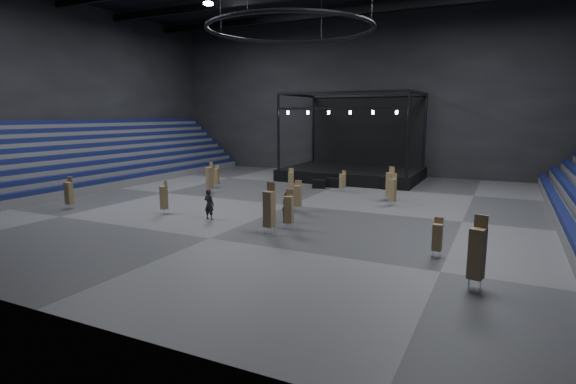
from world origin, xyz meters
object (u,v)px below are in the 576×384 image
at_px(flight_case_mid, 333,183).
at_px(chair_stack_12, 393,189).
at_px(flight_case_right, 388,185).
at_px(chair_stack_5, 477,252).
at_px(flight_case_left, 319,184).
at_px(chair_stack_11, 392,187).
at_px(chair_stack_7, 298,195).
at_px(chair_stack_1, 343,180).
at_px(man_center, 209,204).
at_px(chair_stack_2, 289,209).
at_px(chair_stack_4, 291,180).
at_px(chair_stack_6, 164,197).
at_px(chair_stack_3, 69,193).
at_px(chair_stack_9, 390,183).
at_px(chair_stack_13, 269,208).
at_px(chair_stack_10, 217,176).
at_px(stage, 355,165).
at_px(chair_stack_0, 437,237).
at_px(crew_member, 288,207).
at_px(chair_stack_8, 210,178).

xyz_separation_m(flight_case_mid, chair_stack_12, (7.24, -6.43, 0.84)).
xyz_separation_m(flight_case_right, chair_stack_5, (8.89, -22.44, 1.13)).
height_order(flight_case_left, chair_stack_11, chair_stack_11).
distance_m(chair_stack_7, chair_stack_11, 8.91).
height_order(chair_stack_1, chair_stack_12, chair_stack_12).
bearing_deg(man_center, chair_stack_12, -131.48).
relative_size(chair_stack_2, chair_stack_12, 0.97).
xyz_separation_m(chair_stack_4, chair_stack_11, (9.07, 0.09, -0.02)).
xyz_separation_m(chair_stack_6, chair_stack_11, (13.19, 12.12, -0.09)).
bearing_deg(flight_case_left, chair_stack_11, -21.38).
height_order(chair_stack_3, chair_stack_5, chair_stack_5).
xyz_separation_m(chair_stack_3, chair_stack_9, (20.48, 13.67, 0.18)).
distance_m(chair_stack_3, chair_stack_13, 16.63).
distance_m(chair_stack_5, chair_stack_6, 21.30).
relative_size(chair_stack_5, chair_stack_9, 1.09).
bearing_deg(chair_stack_4, chair_stack_10, 167.67).
height_order(chair_stack_6, chair_stack_7, chair_stack_6).
bearing_deg(stage, flight_case_mid, -90.57).
height_order(chair_stack_2, chair_stack_5, chair_stack_5).
xyz_separation_m(chair_stack_0, chair_stack_1, (-10.47, 16.17, -0.04)).
xyz_separation_m(chair_stack_13, crew_member, (-0.35, 3.17, -0.57)).
height_order(chair_stack_6, chair_stack_13, chair_stack_13).
xyz_separation_m(flight_case_right, chair_stack_8, (-13.77, -8.86, 1.01)).
bearing_deg(chair_stack_10, chair_stack_7, -38.90).
distance_m(chair_stack_5, chair_stack_8, 26.41).
bearing_deg(flight_case_left, chair_stack_12, -32.80).
bearing_deg(chair_stack_2, stage, 90.23).
height_order(flight_case_right, chair_stack_8, chair_stack_8).
bearing_deg(chair_stack_2, man_center, 172.14).
relative_size(chair_stack_2, chair_stack_4, 1.13).
relative_size(chair_stack_5, chair_stack_10, 1.39).
distance_m(chair_stack_6, chair_stack_11, 17.92).
height_order(chair_stack_0, chair_stack_5, chair_stack_5).
bearing_deg(chair_stack_6, chair_stack_10, 130.45).
distance_m(chair_stack_2, chair_stack_6, 9.76).
bearing_deg(chair_stack_9, flight_case_mid, 165.61).
relative_size(chair_stack_2, man_center, 1.19).
distance_m(stage, crew_member, 21.40).
relative_size(chair_stack_13, crew_member, 1.56).
xyz_separation_m(flight_case_left, flight_case_right, (6.15, 2.02, 0.00)).
distance_m(chair_stack_3, chair_stack_12, 24.16).
distance_m(chair_stack_0, chair_stack_7, 12.41).
height_order(chair_stack_2, chair_stack_3, chair_stack_2).
xyz_separation_m(stage, flight_case_right, (5.12, -5.78, -1.04)).
relative_size(chair_stack_2, chair_stack_3, 1.01).
height_order(flight_case_left, chair_stack_4, chair_stack_4).
distance_m(flight_case_left, chair_stack_10, 9.79).
relative_size(chair_stack_3, chair_stack_9, 0.87).
distance_m(chair_stack_8, man_center, 10.12).
relative_size(chair_stack_10, man_center, 1.06).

